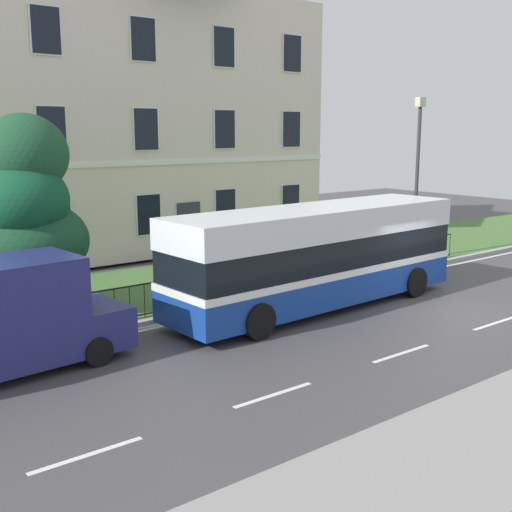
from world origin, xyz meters
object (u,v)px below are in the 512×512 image
object	(u,v)px
single_decker_bus	(318,255)
litter_bin	(317,264)
evergreen_tree	(24,234)
georgian_townhouse	(137,105)
street_lamp_post	(417,168)

from	to	relation	value
single_decker_bus	litter_bin	world-z (taller)	single_decker_bus
evergreen_tree	georgian_townhouse	bearing A→B (deg)	47.30
single_decker_bus	evergreen_tree	bearing A→B (deg)	148.28
street_lamp_post	litter_bin	distance (m)	6.28
evergreen_tree	street_lamp_post	xyz separation A→B (m)	(14.91, -1.66, 1.36)
single_decker_bus	street_lamp_post	world-z (taller)	street_lamp_post
evergreen_tree	street_lamp_post	size ratio (longest dim) A/B	0.89
evergreen_tree	litter_bin	size ratio (longest dim) A/B	4.96
litter_bin	georgian_townhouse	bearing A→B (deg)	95.34
georgian_townhouse	litter_bin	size ratio (longest dim) A/B	13.39
single_decker_bus	litter_bin	distance (m)	3.25
georgian_townhouse	single_decker_bus	size ratio (longest dim) A/B	1.50
georgian_townhouse	litter_bin	xyz separation A→B (m)	(1.02, -10.95, -5.68)
street_lamp_post	litter_bin	xyz separation A→B (m)	(-5.46, -0.16, -3.11)
evergreen_tree	single_decker_bus	distance (m)	8.41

